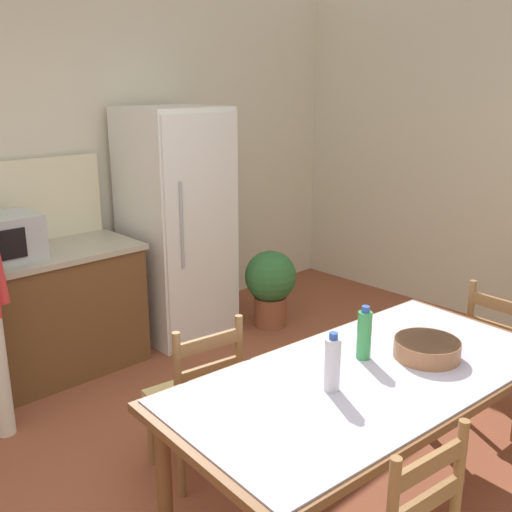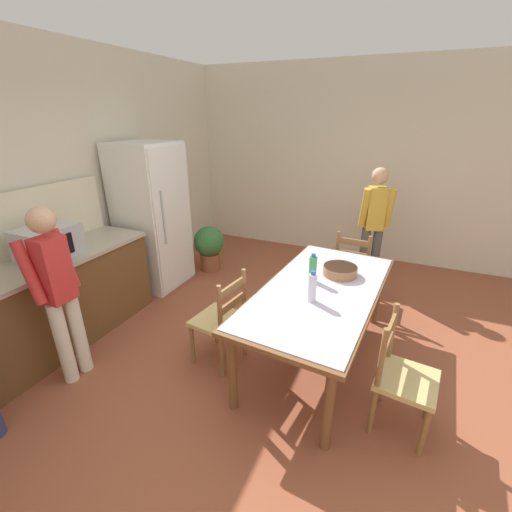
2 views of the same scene
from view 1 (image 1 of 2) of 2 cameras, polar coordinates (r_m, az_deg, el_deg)
wall_back at (r=4.69m, az=-22.00°, el=7.83°), size 6.52×0.12×2.90m
refrigerator at (r=4.88m, az=-7.54°, el=2.98°), size 0.73×0.73×1.86m
dining_table at (r=2.91m, az=10.58°, el=-12.18°), size 2.04×1.10×0.75m
bottle_near_centre at (r=2.65m, az=7.29°, el=-10.14°), size 0.07×0.07×0.27m
bottle_off_centre at (r=2.96m, az=10.27°, el=-7.36°), size 0.07×0.07×0.27m
serving_bowl at (r=3.06m, az=15.97°, el=-8.38°), size 0.32×0.32×0.09m
chair_side_far_left at (r=3.26m, az=-5.62°, el=-13.31°), size 0.47×0.45×0.91m
chair_head_end at (r=3.99m, az=22.58°, el=-8.80°), size 0.42×0.44×0.91m
potted_plant at (r=5.13m, az=1.38°, el=-2.59°), size 0.44×0.44×0.67m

